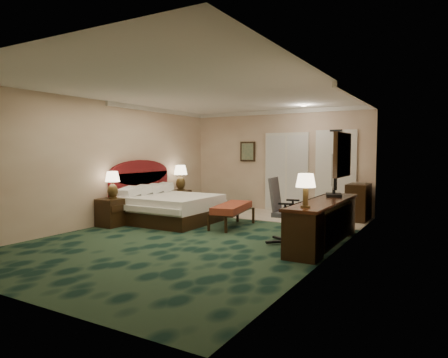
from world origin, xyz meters
The scene contains 24 objects.
floor centered at (0.00, 0.00, 0.00)m, with size 5.00×7.50×0.00m, color black.
ceiling centered at (0.00, 0.00, 2.70)m, with size 5.00×7.50×0.00m, color white.
wall_back centered at (0.00, 3.75, 1.35)m, with size 5.00×0.00×2.70m, color tan.
wall_front centered at (0.00, -3.75, 1.35)m, with size 5.00×0.00×2.70m, color tan.
wall_left centered at (-2.50, 0.00, 1.35)m, with size 0.00×7.50×2.70m, color tan.
wall_right centered at (2.50, 0.00, 1.35)m, with size 0.00×7.50×2.70m, color tan.
crown_molding centered at (0.00, 0.00, 2.65)m, with size 5.00×7.50×0.10m, color silver, non-canonical shape.
tile_patch centered at (0.90, 2.90, 0.01)m, with size 3.20×1.70×0.01m, color #BBAE9F.
headboard centered at (-2.44, 1.00, 0.70)m, with size 0.12×2.00×1.40m, color #470E0C, non-canonical shape.
entry_door centered at (1.55, 3.72, 1.05)m, with size 1.02×0.06×2.18m, color silver.
closet_doors centered at (0.25, 3.71, 1.05)m, with size 1.20×0.06×2.10m, color silver.
wall_art centered at (-0.90, 3.71, 1.60)m, with size 0.45×0.06×0.55m, color #3F5C4F.
wall_mirror centered at (2.46, 0.60, 1.55)m, with size 0.05×0.95×0.75m, color white.
bed centered at (-1.44, 0.91, 0.30)m, with size 1.91×1.77×0.61m, color white.
nightstand_near centered at (-2.24, -0.13, 0.30)m, with size 0.47×0.54×0.59m, color black.
nightstand_far centered at (-2.25, 2.33, 0.28)m, with size 0.45×0.52×0.56m, color black.
lamp_near centered at (-2.23, -0.10, 0.89)m, with size 0.31×0.31×0.59m, color #322613, non-canonical shape.
lamp_far centered at (-2.24, 2.36, 0.90)m, with size 0.36×0.36×0.67m, color #322613, non-canonical shape.
bed_bench centered at (0.05, 1.09, 0.24)m, with size 0.50×1.44×0.49m, color maroon.
desk centered at (2.19, 0.47, 0.38)m, with size 0.57×2.66×0.77m, color black.
tv centered at (2.18, 1.18, 1.16)m, with size 0.09×1.01×0.79m, color black.
desk_lamp centered at (2.20, -0.53, 1.03)m, with size 0.30×0.30×0.52m, color #322613, non-canonical shape.
desk_chair centered at (1.66, 0.21, 0.58)m, with size 0.67×0.63×1.15m, color #505054, non-canonical shape.
minibar centered at (2.22, 3.20, 0.43)m, with size 0.45×0.81×0.86m, color black.
Camera 1 is at (4.12, -6.29, 1.61)m, focal length 32.00 mm.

